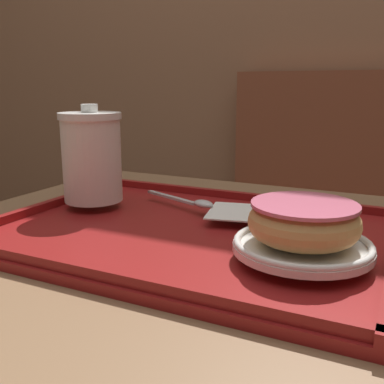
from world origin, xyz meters
TOP-DOWN VIEW (x-y plane):
  - wall_behind at (0.00, 1.10)m, footprint 8.00×0.05m
  - cafe_table at (0.00, 0.00)m, footprint 0.83×0.75m
  - serving_tray at (-0.02, 0.00)m, footprint 0.52×0.38m
  - napkin_paper at (0.04, 0.07)m, footprint 0.13×0.11m
  - coffee_cup_front at (-0.21, 0.04)m, footprint 0.10×0.10m
  - plate_with_chocolate_donut at (0.14, -0.05)m, footprint 0.15×0.15m
  - donut_chocolate_glazed at (0.14, -0.05)m, footprint 0.12×0.12m
  - spoon at (-0.05, 0.08)m, footprint 0.14×0.07m

SIDE VIEW (x-z plane):
  - cafe_table at x=0.00m, z-range 0.19..0.94m
  - serving_tray at x=-0.02m, z-range 0.75..0.77m
  - napkin_paper at x=0.04m, z-range 0.77..0.78m
  - spoon at x=-0.05m, z-range 0.77..0.78m
  - plate_with_chocolate_donut at x=0.14m, z-range 0.77..0.79m
  - donut_chocolate_glazed at x=0.14m, z-range 0.79..0.83m
  - coffee_cup_front at x=-0.21m, z-range 0.77..0.92m
  - wall_behind at x=0.00m, z-range 0.00..2.40m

